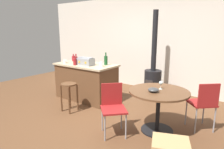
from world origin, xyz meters
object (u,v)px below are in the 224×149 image
Objects in this scene: toolbox at (86,61)px; cup_0 at (78,61)px; wood_stove at (153,76)px; folding_chair_far at (113,105)px; bottle_2 at (75,61)px; kitchen_island at (86,81)px; dining_table at (158,100)px; cup_1 at (101,64)px; cup_2 at (65,61)px; wine_glass at (161,83)px; folding_chair_near at (204,102)px; serving_bowl at (153,90)px; bottle_3 at (76,60)px; bottle_0 at (73,58)px; bottle_1 at (106,60)px; wooden_stool at (69,91)px.

cup_0 is at bearing 156.65° from toolbox.
wood_stove is at bearing 47.10° from toolbox.
bottle_2 is at bearing 155.65° from folding_chair_far.
dining_table is (2.16, -0.52, 0.11)m from kitchen_island.
wood_stove is (-0.27, 2.18, 0.03)m from folding_chair_far.
cup_1 reaches higher than dining_table.
cup_1 is at bearing -3.94° from kitchen_island.
toolbox is 3.29× the size of cup_2.
cup_2 is at bearing 175.27° from wine_glass.
folding_chair_near is 4.90× the size of serving_bowl.
cup_0 is at bearing 124.63° from bottle_2.
bottle_2 is 0.68m from cup_1.
serving_bowl is (2.34, -0.54, -0.22)m from bottle_3.
folding_chair_near is at bearing 4.20° from bottle_2.
bottle_2 is 2.26m from wine_glass.
wood_stove is at bearing 97.10° from folding_chair_far.
bottle_2 is at bearing 170.42° from serving_bowl.
cup_1 reaches higher than folding_chair_far.
wood_stove is 1.82m from wine_glass.
kitchen_island is 2.22m from wine_glass.
cup_2 is (-0.18, -0.28, 0.00)m from cup_0.
toolbox reaches higher than kitchen_island.
folding_chair_far is 7.74× the size of cup_1.
folding_chair_far is 1.50m from cup_1.
wood_stove reaches higher than kitchen_island.
wine_glass is at bearing -8.58° from toolbox.
bottle_2 is 1.89× the size of cup_0.
kitchen_island is 0.73m from cup_1.
cup_1 is at bearing -7.82° from cup_0.
serving_bowl is at bearing -20.95° from cup_1.
wood_stove reaches higher than toolbox.
folding_chair_near is at bearing -3.55° from bottle_0.
bottle_1 is 1.67× the size of serving_bowl.
wooden_stool is at bearing -171.40° from dining_table.
wine_glass is (1.66, -0.61, -0.17)m from bottle_1.
wooden_stool is at bearing -48.49° from bottle_0.
cup_1 is at bearing 19.86° from bottle_2.
dining_table is 0.24m from serving_bowl.
cup_2 is 0.86× the size of wine_glass.
cup_2 is (-1.82, -1.36, 0.41)m from wood_stove.
bottle_1 reaches higher than wine_glass.
folding_chair_far is at bearing -32.00° from toolbox.
wooden_stool is 3.24× the size of bottle_0.
bottle_2 is (-2.26, 0.26, 0.42)m from dining_table.
bottle_1 reaches higher than cup_2.
toolbox is 2.25× the size of serving_bowl.
folding_chair_far is 2.29m from cup_2.
bottle_3 reaches higher than serving_bowl.
cup_2 is at bearing -123.07° from cup_0.
cup_1 reaches higher than kitchen_island.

